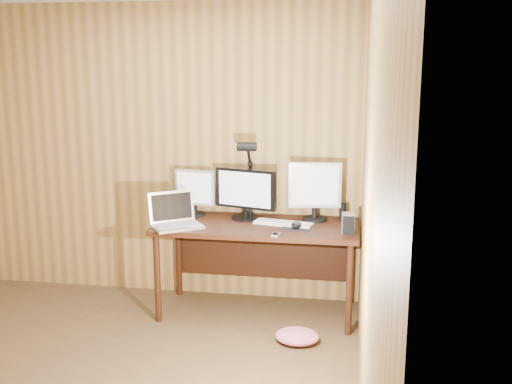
% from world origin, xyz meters
% --- Properties ---
extents(room_shell, '(4.00, 4.00, 4.00)m').
position_xyz_m(room_shell, '(0.00, 0.00, 1.25)').
color(room_shell, '#4F381E').
rests_on(room_shell, ground).
extents(desk, '(1.60, 0.70, 0.75)m').
position_xyz_m(desk, '(0.93, 1.70, 0.63)').
color(desk, black).
rests_on(desk, floor).
extents(monitor_center, '(0.51, 0.23, 0.41)m').
position_xyz_m(monitor_center, '(0.81, 1.78, 0.96)').
color(monitor_center, black).
rests_on(monitor_center, desk).
extents(monitor_left, '(0.34, 0.16, 0.38)m').
position_xyz_m(monitor_left, '(0.38, 1.82, 0.96)').
color(monitor_left, black).
rests_on(monitor_left, desk).
extents(monitor_right, '(0.42, 0.20, 0.48)m').
position_xyz_m(monitor_right, '(1.37, 1.82, 1.01)').
color(monitor_right, black).
rests_on(monitor_right, desk).
extents(laptop, '(0.46, 0.44, 0.26)m').
position_xyz_m(laptop, '(0.31, 1.47, 0.82)').
color(laptop, silver).
rests_on(laptop, desk).
extents(keyboard, '(0.48, 0.23, 0.02)m').
position_xyz_m(keyboard, '(1.14, 1.65, 0.76)').
color(keyboard, white).
rests_on(keyboard, desk).
extents(mousepad, '(0.25, 0.22, 0.00)m').
position_xyz_m(mousepad, '(1.25, 1.55, 0.75)').
color(mousepad, black).
rests_on(mousepad, desk).
extents(mouse, '(0.10, 0.13, 0.04)m').
position_xyz_m(mouse, '(1.25, 1.55, 0.77)').
color(mouse, black).
rests_on(mouse, mousepad).
extents(hard_drive, '(0.10, 0.14, 0.15)m').
position_xyz_m(hard_drive, '(1.65, 1.48, 0.82)').
color(hard_drive, silver).
rests_on(hard_drive, desk).
extents(phone, '(0.06, 0.11, 0.01)m').
position_xyz_m(phone, '(1.12, 1.33, 0.76)').
color(phone, silver).
rests_on(phone, desk).
extents(speaker, '(0.06, 0.06, 0.13)m').
position_xyz_m(speaker, '(1.60, 1.89, 0.82)').
color(speaker, black).
rests_on(speaker, desk).
extents(desk_lamp, '(0.15, 0.22, 0.67)m').
position_xyz_m(desk_lamp, '(0.83, 1.84, 1.17)').
color(desk_lamp, black).
rests_on(desk_lamp, desk).
extents(fabric_pile, '(0.34, 0.29, 0.10)m').
position_xyz_m(fabric_pile, '(1.31, 1.13, 0.05)').
color(fabric_pile, '#D56777').
rests_on(fabric_pile, floor).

